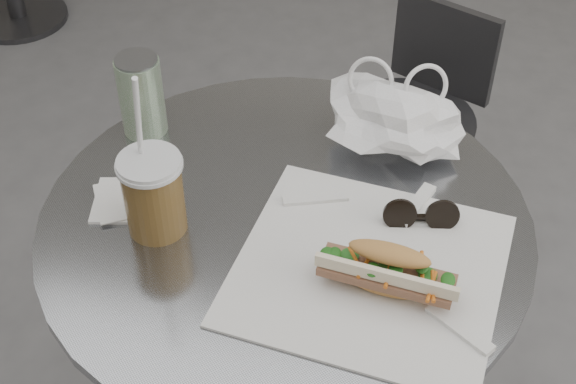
% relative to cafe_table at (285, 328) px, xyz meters
% --- Properties ---
extents(cafe_table, '(0.76, 0.76, 0.74)m').
position_rel_cafe_table_xyz_m(cafe_table, '(0.00, 0.00, 0.00)').
color(cafe_table, slate).
rests_on(cafe_table, ground).
extents(chair_far, '(0.37, 0.39, 0.65)m').
position_rel_cafe_table_xyz_m(chair_far, '(0.15, 0.76, -0.17)').
color(chair_far, '#313134').
rests_on(chair_far, ground).
extents(sandwich_paper, '(0.41, 0.39, 0.00)m').
position_rel_cafe_table_xyz_m(sandwich_paper, '(0.14, -0.08, 0.28)').
color(sandwich_paper, white).
rests_on(sandwich_paper, cafe_table).
extents(banh_mi, '(0.24, 0.11, 0.08)m').
position_rel_cafe_table_xyz_m(banh_mi, '(0.17, -0.11, 0.31)').
color(banh_mi, '#CA7F4C').
rests_on(banh_mi, sandwich_paper).
extents(iced_coffee, '(0.10, 0.10, 0.28)m').
position_rel_cafe_table_xyz_m(iced_coffee, '(-0.18, -0.06, 0.34)').
color(iced_coffee, brown).
rests_on(iced_coffee, cafe_table).
extents(sunglasses, '(0.12, 0.04, 0.05)m').
position_rel_cafe_table_xyz_m(sunglasses, '(0.20, 0.03, 0.29)').
color(sunglasses, black).
rests_on(sunglasses, cafe_table).
extents(plastic_bag, '(0.25, 0.21, 0.11)m').
position_rel_cafe_table_xyz_m(plastic_bag, '(0.13, 0.21, 0.33)').
color(plastic_bag, white).
rests_on(plastic_bag, cafe_table).
extents(napkin_stack, '(0.13, 0.13, 0.01)m').
position_rel_cafe_table_xyz_m(napkin_stack, '(-0.25, -0.02, 0.28)').
color(napkin_stack, white).
rests_on(napkin_stack, cafe_table).
extents(drink_can, '(0.08, 0.08, 0.14)m').
position_rel_cafe_table_xyz_m(drink_can, '(-0.29, 0.16, 0.35)').
color(drink_can, '#5C8F53').
rests_on(drink_can, cafe_table).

